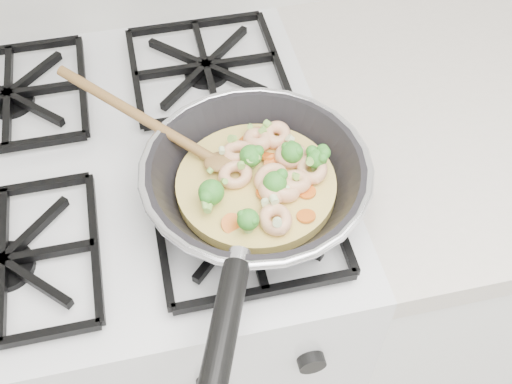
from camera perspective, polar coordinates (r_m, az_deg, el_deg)
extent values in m
cube|color=silver|center=(1.27, -8.80, -10.70)|extent=(0.60, 0.60, 0.90)
cube|color=black|center=(0.90, -12.32, 3.37)|extent=(0.56, 0.56, 0.02)
torus|color=silver|center=(0.78, 0.00, 2.13)|extent=(0.29, 0.29, 0.01)
cylinder|color=black|center=(0.65, -3.12, -13.22)|extent=(0.09, 0.18, 0.03)
cylinder|color=#D6BD5D|center=(0.80, 0.00, 0.62)|extent=(0.20, 0.20, 0.02)
ellipsoid|color=brown|center=(0.80, -3.15, 2.75)|extent=(0.06, 0.06, 0.01)
cylinder|color=brown|center=(0.84, -10.84, 6.94)|extent=(0.19, 0.16, 0.07)
torus|color=#E1B185|center=(0.83, 1.86, 5.17)|extent=(0.06, 0.06, 0.02)
torus|color=#E1B185|center=(0.80, 5.06, 2.07)|extent=(0.05, 0.05, 0.03)
torus|color=#E1B185|center=(0.81, -1.64, 3.55)|extent=(0.05, 0.05, 0.02)
torus|color=#E1B185|center=(0.79, -1.88, 1.54)|extent=(0.05, 0.05, 0.03)
torus|color=#E1B185|center=(0.77, 1.57, 0.23)|extent=(0.06, 0.06, 0.03)
torus|color=#E1B185|center=(0.78, 1.37, 1.25)|extent=(0.06, 0.06, 0.02)
torus|color=#E1B185|center=(0.83, 0.13, 4.73)|extent=(0.06, 0.06, 0.02)
torus|color=#E1B185|center=(0.78, 3.57, 0.89)|extent=(0.04, 0.05, 0.02)
torus|color=#E1B185|center=(0.75, 1.76, -2.48)|extent=(0.06, 0.05, 0.02)
torus|color=#E1B185|center=(0.77, 2.42, 0.25)|extent=(0.06, 0.06, 0.03)
torus|color=#E1B185|center=(0.81, 3.14, 3.31)|extent=(0.05, 0.05, 0.03)
ellipsoid|color=#3E902F|center=(0.77, 1.70, 0.82)|extent=(0.04, 0.04, 0.03)
ellipsoid|color=#3E902F|center=(0.80, 5.50, 3.02)|extent=(0.03, 0.03, 0.03)
ellipsoid|color=#3E902F|center=(0.79, -0.47, 3.28)|extent=(0.04, 0.04, 0.03)
ellipsoid|color=#3E902F|center=(0.80, 3.27, 3.58)|extent=(0.04, 0.04, 0.03)
ellipsoid|color=#3E902F|center=(0.73, -0.72, -2.50)|extent=(0.03, 0.03, 0.03)
ellipsoid|color=#3E902F|center=(0.76, -4.06, -0.02)|extent=(0.04, 0.04, 0.03)
cylinder|color=orange|center=(0.75, -2.16, -2.89)|extent=(0.03, 0.03, 0.01)
cylinder|color=orange|center=(0.78, 1.05, -0.14)|extent=(0.04, 0.04, 0.01)
cylinder|color=orange|center=(0.79, 1.51, 0.91)|extent=(0.03, 0.03, 0.01)
cylinder|color=orange|center=(0.78, 1.42, 0.20)|extent=(0.03, 0.03, 0.01)
cylinder|color=orange|center=(0.76, 4.54, -2.17)|extent=(0.03, 0.03, 0.01)
cylinder|color=orange|center=(0.77, 1.35, -0.57)|extent=(0.03, 0.03, 0.01)
cylinder|color=orange|center=(0.81, 1.73, 2.44)|extent=(0.03, 0.03, 0.01)
cylinder|color=orange|center=(0.83, -0.84, 4.37)|extent=(0.04, 0.04, 0.01)
cylinder|color=orange|center=(0.78, 4.59, 0.03)|extent=(0.02, 0.02, 0.00)
cylinder|color=orange|center=(0.85, -0.08, 5.23)|extent=(0.04, 0.04, 0.01)
cylinder|color=orange|center=(0.84, 1.67, 4.45)|extent=(0.03, 0.03, 0.01)
cylinder|color=orange|center=(0.82, 1.05, 3.30)|extent=(0.04, 0.04, 0.01)
cylinder|color=orange|center=(0.79, 3.87, 1.03)|extent=(0.03, 0.03, 0.01)
cylinder|color=#7EB548|center=(0.75, -4.63, -1.08)|extent=(0.01, 0.01, 0.01)
cylinder|color=#7EB548|center=(0.83, 0.63, 5.58)|extent=(0.01, 0.01, 0.01)
cylinder|color=#7EB548|center=(0.77, -2.88, 0.99)|extent=(0.01, 0.01, 0.01)
cylinder|color=#7EB548|center=(0.79, 0.08, 3.07)|extent=(0.01, 0.01, 0.01)
cylinder|color=beige|center=(0.75, 1.64, -0.69)|extent=(0.01, 0.01, 0.01)
cylinder|color=#7EB548|center=(0.84, -0.54, 5.92)|extent=(0.01, 0.01, 0.01)
cylinder|color=#7EB548|center=(0.83, 1.05, 6.13)|extent=(0.01, 0.01, 0.01)
cylinder|color=#7EB548|center=(0.80, 3.04, 3.81)|extent=(0.01, 0.01, 0.01)
cylinder|color=beige|center=(0.77, 2.87, 0.13)|extent=(0.01, 0.01, 0.01)
cylinder|color=beige|center=(0.80, -3.10, 3.77)|extent=(0.01, 0.01, 0.01)
cylinder|color=#7EB548|center=(0.78, 4.86, 2.77)|extent=(0.01, 0.01, 0.01)
cylinder|color=#7EB548|center=(0.82, -2.15, 4.80)|extent=(0.01, 0.01, 0.01)
cylinder|color=#7EB548|center=(0.78, 3.55, 1.42)|extent=(0.01, 0.01, 0.01)
cylinder|color=beige|center=(0.73, 1.94, -2.73)|extent=(0.01, 0.01, 0.01)
cylinder|color=beige|center=(0.75, 0.86, -0.99)|extent=(0.01, 0.01, 0.01)
cylinder|color=#7EB548|center=(0.79, -0.44, 3.00)|extent=(0.01, 0.01, 0.01)
cylinder|color=beige|center=(0.82, 3.08, 4.79)|extent=(0.01, 0.01, 0.01)
cylinder|color=#7EB548|center=(0.79, -4.16, 1.94)|extent=(0.01, 0.01, 0.01)
cylinder|color=#7EB548|center=(0.75, -4.34, -1.46)|extent=(0.01, 0.01, 0.01)
cylinder|color=#7EB548|center=(0.78, -1.35, 2.42)|extent=(0.01, 0.01, 0.01)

